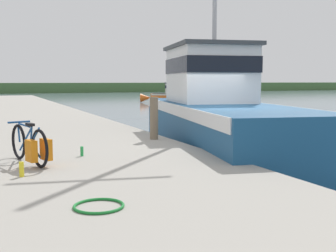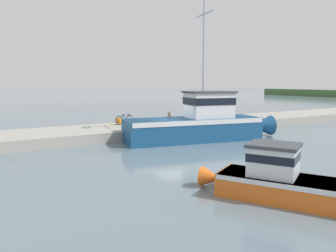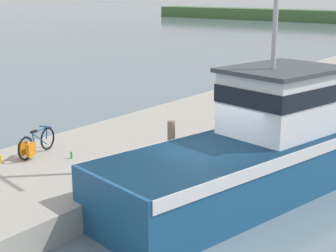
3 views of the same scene
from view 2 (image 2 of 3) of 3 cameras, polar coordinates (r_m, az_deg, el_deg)
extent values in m
plane|color=slate|center=(23.42, 1.05, -2.53)|extent=(320.00, 320.00, 0.00)
cube|color=#A39E93|center=(26.67, -3.34, -0.51)|extent=(5.24, 80.00, 0.72)
cube|color=navy|center=(23.33, 4.37, -0.58)|extent=(4.71, 10.08, 1.61)
cone|color=navy|center=(26.17, 15.89, 0.04)|extent=(1.84, 2.01, 1.53)
cube|color=white|center=(23.25, 4.38, 0.99)|extent=(4.73, 9.90, 0.32)
cube|color=white|center=(23.67, 7.10, 3.61)|extent=(2.84, 3.41, 1.77)
cube|color=black|center=(23.65, 7.11, 4.36)|extent=(2.90, 3.48, 0.49)
cube|color=#3D4247|center=(23.62, 7.13, 5.89)|extent=(3.07, 3.68, 0.12)
cylinder|color=#B2B2B7|center=(23.59, 6.27, 14.62)|extent=(0.14, 0.14, 7.04)
cylinder|color=#B2B2B7|center=(23.87, 6.33, 18.81)|extent=(2.56, 0.60, 0.10)
cube|color=orange|center=(12.36, 20.55, -10.31)|extent=(5.17, 3.95, 0.83)
cone|color=orange|center=(13.10, 7.68, -8.88)|extent=(1.17, 1.13, 0.79)
cube|color=silver|center=(12.27, 20.63, -8.82)|extent=(5.10, 3.93, 0.17)
cube|color=silver|center=(12.22, 17.88, -5.85)|extent=(2.06, 1.99, 1.03)
cube|color=black|center=(12.18, 17.91, -5.03)|extent=(2.10, 2.03, 0.29)
cube|color=#3D4247|center=(12.10, 17.99, -3.20)|extent=(2.23, 2.15, 0.12)
torus|color=black|center=(26.71, -8.53, 0.98)|extent=(0.25, 0.70, 0.71)
torus|color=black|center=(27.39, -6.71, 1.18)|extent=(0.25, 0.70, 0.71)
cylinder|color=navy|center=(26.82, -8.22, 0.85)|extent=(0.14, 0.37, 0.19)
cylinder|color=navy|center=(26.95, -7.84, 1.29)|extent=(0.07, 0.15, 0.54)
cylinder|color=navy|center=(26.83, -8.14, 1.43)|extent=(0.17, 0.48, 0.40)
cylinder|color=navy|center=(27.13, -7.37, 1.32)|extent=(0.22, 0.68, 0.55)
cylinder|color=navy|center=(27.13, -7.29, 1.89)|extent=(0.19, 0.56, 0.05)
cylinder|color=navy|center=(27.35, -6.77, 1.55)|extent=(0.06, 0.11, 0.36)
cylinder|color=navy|center=(27.31, -6.83, 2.02)|extent=(0.43, 0.16, 0.04)
cube|color=black|center=(26.93, -7.81, 1.92)|extent=(0.16, 0.26, 0.05)
cube|color=orange|center=(26.85, -8.63, 0.94)|extent=(0.20, 0.34, 0.39)
cube|color=orange|center=(26.63, -8.26, 0.89)|extent=(0.20, 0.34, 0.39)
cylinder|color=#756651|center=(24.98, 0.23, 1.12)|extent=(0.23, 0.23, 1.15)
torus|color=#197A2D|center=(25.44, -14.01, -0.25)|extent=(0.65, 0.65, 0.04)
cylinder|color=yellow|center=(26.84, -10.05, 0.49)|extent=(0.08, 0.08, 0.25)
cylinder|color=green|center=(26.24, -5.88, 0.35)|extent=(0.06, 0.06, 0.21)
camera|label=1|loc=(25.52, -25.91, 2.75)|focal=45.00mm
camera|label=3|loc=(12.55, -26.04, 13.86)|focal=55.00mm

